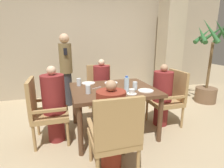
# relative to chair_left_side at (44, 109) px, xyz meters

# --- Properties ---
(ground_plane) EXTENTS (16.00, 16.00, 0.00)m
(ground_plane) POSITION_rel_chair_left_side_xyz_m (1.02, 0.00, -0.50)
(ground_plane) COLOR tan
(wall_back) EXTENTS (8.00, 0.06, 2.80)m
(wall_back) POSITION_rel_chair_left_side_xyz_m (1.02, 2.14, 0.90)
(wall_back) COLOR tan
(wall_back) RESTS_ON ground_plane
(pillar_stone) EXTENTS (0.49, 0.49, 2.70)m
(pillar_stone) POSITION_rel_chair_left_side_xyz_m (3.02, 1.57, 0.85)
(pillar_stone) COLOR #BCAD8E
(pillar_stone) RESTS_ON ground_plane
(dining_table) EXTENTS (1.25, 1.05, 0.73)m
(dining_table) POSITION_rel_chair_left_side_xyz_m (1.02, 0.00, 0.14)
(dining_table) COLOR brown
(dining_table) RESTS_ON ground_plane
(chair_left_side) EXTENTS (0.50, 0.50, 0.94)m
(chair_left_side) POSITION_rel_chair_left_side_xyz_m (0.00, 0.00, 0.00)
(chair_left_side) COLOR #A88451
(chair_left_side) RESTS_ON ground_plane
(diner_in_left_chair) EXTENTS (0.32, 0.32, 1.11)m
(diner_in_left_chair) POSITION_rel_chair_left_side_xyz_m (0.14, 0.00, 0.07)
(diner_in_left_chair) COLOR maroon
(diner_in_left_chair) RESTS_ON ground_plane
(chair_far_side) EXTENTS (0.50, 0.50, 0.94)m
(chair_far_side) POSITION_rel_chair_left_side_xyz_m (1.02, 0.91, 0.00)
(chair_far_side) COLOR #A88451
(chair_far_side) RESTS_ON ground_plane
(diner_in_far_chair) EXTENTS (0.32, 0.32, 1.09)m
(diner_in_far_chair) POSITION_rel_chair_left_side_xyz_m (1.02, 0.77, 0.06)
(diner_in_far_chair) COLOR maroon
(diner_in_far_chair) RESTS_ON ground_plane
(chair_right_side) EXTENTS (0.50, 0.50, 0.94)m
(chair_right_side) POSITION_rel_chair_left_side_xyz_m (2.03, 0.00, 0.00)
(chair_right_side) COLOR #A88451
(chair_right_side) RESTS_ON ground_plane
(diner_in_right_chair) EXTENTS (0.32, 0.32, 1.06)m
(diner_in_right_chair) POSITION_rel_chair_left_side_xyz_m (1.89, 0.00, 0.04)
(diner_in_right_chair) COLOR maroon
(diner_in_right_chair) RESTS_ON ground_plane
(chair_near_corner) EXTENTS (0.50, 0.50, 0.94)m
(chair_near_corner) POSITION_rel_chair_left_side_xyz_m (0.77, -0.91, 0.00)
(chair_near_corner) COLOR #A88451
(chair_near_corner) RESTS_ON ground_plane
(diner_in_near_chair) EXTENTS (0.32, 0.32, 1.05)m
(diner_in_near_chair) POSITION_rel_chair_left_side_xyz_m (0.77, -0.77, 0.03)
(diner_in_near_chair) COLOR maroon
(diner_in_near_chair) RESTS_ON ground_plane
(standing_host) EXTENTS (0.27, 0.30, 1.57)m
(standing_host) POSITION_rel_chair_left_side_xyz_m (0.38, 1.42, 0.34)
(standing_host) COLOR #2D2D33
(standing_host) RESTS_ON ground_plane
(potted_palm) EXTENTS (0.77, 0.78, 1.90)m
(potted_palm) POSITION_rel_chair_left_side_xyz_m (3.52, 0.70, 0.19)
(potted_palm) COLOR brown
(potted_palm) RESTS_ON ground_plane
(plate_main_left) EXTENTS (0.22, 0.22, 0.01)m
(plate_main_left) POSITION_rel_chair_left_side_xyz_m (1.07, 0.30, 0.23)
(plate_main_left) COLOR white
(plate_main_left) RESTS_ON dining_table
(plate_main_right) EXTENTS (0.22, 0.22, 0.01)m
(plate_main_right) POSITION_rel_chair_left_side_xyz_m (1.43, -0.28, 0.23)
(plate_main_right) COLOR white
(plate_main_right) RESTS_ON dining_table
(plate_dessert_center) EXTENTS (0.22, 0.22, 0.01)m
(plate_dessert_center) POSITION_rel_chair_left_side_xyz_m (0.70, 0.39, 0.23)
(plate_dessert_center) COLOR white
(plate_dessert_center) RESTS_ON dining_table
(teacup_with_saucer) EXTENTS (0.13, 0.13, 0.07)m
(teacup_with_saucer) POSITION_rel_chair_left_side_xyz_m (1.18, -0.36, 0.26)
(teacup_with_saucer) COLOR white
(teacup_with_saucer) RESTS_ON dining_table
(water_bottle) EXTENTS (0.07, 0.07, 0.23)m
(water_bottle) POSITION_rel_chair_left_side_xyz_m (1.14, -0.25, 0.34)
(water_bottle) COLOR silver
(water_bottle) RESTS_ON dining_table
(glass_tall_near) EXTENTS (0.07, 0.07, 0.12)m
(glass_tall_near) POSITION_rel_chair_left_side_xyz_m (1.30, -0.18, 0.29)
(glass_tall_near) COLOR silver
(glass_tall_near) RESTS_ON dining_table
(glass_tall_mid) EXTENTS (0.07, 0.07, 0.12)m
(glass_tall_mid) POSITION_rel_chair_left_side_xyz_m (0.53, 0.28, 0.29)
(glass_tall_mid) COLOR silver
(glass_tall_mid) RESTS_ON dining_table
(glass_tall_far) EXTENTS (0.07, 0.07, 0.12)m
(glass_tall_far) POSITION_rel_chair_left_side_xyz_m (0.61, -0.17, 0.29)
(glass_tall_far) COLOR silver
(glass_tall_far) RESTS_ON dining_table
(salt_shaker) EXTENTS (0.03, 0.03, 0.08)m
(salt_shaker) POSITION_rel_chair_left_side_xyz_m (0.98, 0.07, 0.27)
(salt_shaker) COLOR white
(salt_shaker) RESTS_ON dining_table
(pepper_shaker) EXTENTS (0.03, 0.03, 0.08)m
(pepper_shaker) POSITION_rel_chair_left_side_xyz_m (1.02, 0.07, 0.27)
(pepper_shaker) COLOR #4C3D2D
(pepper_shaker) RESTS_ON dining_table
(fork_beside_plate) EXTENTS (0.16, 0.10, 0.00)m
(fork_beside_plate) POSITION_rel_chair_left_side_xyz_m (0.79, 0.08, 0.23)
(fork_beside_plate) COLOR silver
(fork_beside_plate) RESTS_ON dining_table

